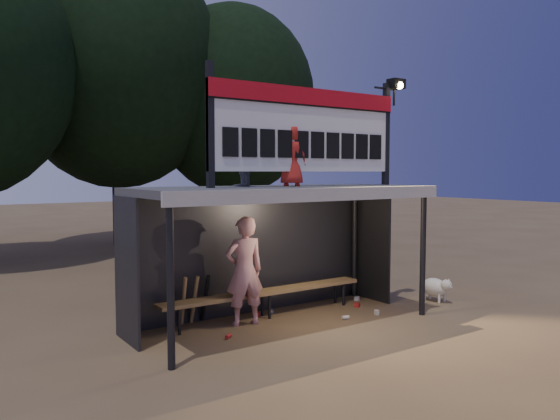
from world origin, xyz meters
name	(u,v)px	position (x,y,z in m)	size (l,w,h in m)	color
ground	(284,324)	(0.00, 0.00, 0.00)	(80.00, 80.00, 0.00)	brown
player	(244,271)	(-0.55, 0.35, 0.91)	(0.67, 0.44, 1.83)	silver
child_a	(238,154)	(-0.63, 0.40, 2.86)	(0.53, 0.41, 1.09)	slate
child_b	(292,156)	(0.19, 0.05, 2.83)	(0.50, 0.32, 1.02)	red
dugout_shelter	(275,214)	(0.00, 0.24, 1.85)	(5.10, 2.08, 2.32)	#414144
scoreboard_assembly	(311,127)	(0.56, -0.01, 3.32)	(4.10, 0.27, 1.99)	black
bench	(266,293)	(0.00, 0.55, 0.43)	(4.00, 0.35, 0.48)	olive
tree_mid	(117,67)	(1.00, 11.50, 6.17)	(7.22, 7.22, 10.36)	black
tree_right	(233,101)	(5.00, 10.50, 5.19)	(6.08, 6.08, 8.72)	black
dog	(436,287)	(3.45, -0.35, 0.28)	(0.36, 0.81, 0.49)	silver
bats	(194,300)	(-1.25, 0.82, 0.43)	(0.47, 0.32, 0.84)	olive
litter	(317,313)	(0.85, 0.17, 0.04)	(3.45, 1.29, 0.08)	#A31C1B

